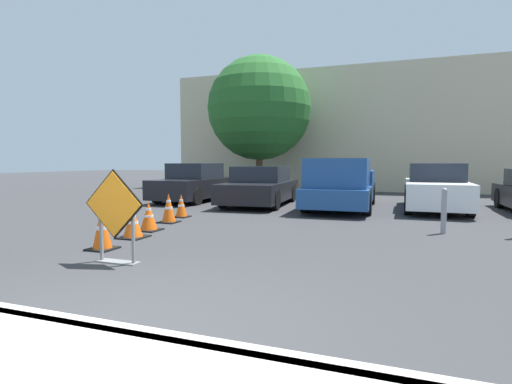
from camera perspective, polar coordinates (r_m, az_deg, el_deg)
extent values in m
plane|color=#333335|center=(12.94, 9.74, -2.46)|extent=(96.00, 96.00, 0.00)
cube|color=#ADAAA3|center=(3.77, -19.89, -18.57)|extent=(29.31, 0.20, 0.14)
cube|color=black|center=(6.28, -19.61, -1.61)|extent=(1.03, 0.03, 1.03)
cube|color=orange|center=(6.26, -19.70, -1.62)|extent=(0.97, 0.03, 0.97)
cube|color=slate|center=(6.46, -19.15, -9.41)|extent=(0.70, 0.20, 0.02)
cube|color=slate|center=(6.56, -21.23, -5.36)|extent=(0.04, 0.04, 0.90)
cube|color=slate|center=(6.19, -17.14, -5.82)|extent=(0.04, 0.04, 0.90)
cube|color=black|center=(7.48, -21.07, -7.55)|extent=(0.44, 0.44, 0.03)
cone|color=#EA590F|center=(7.41, -21.15, -4.71)|extent=(0.33, 0.33, 0.72)
cylinder|color=white|center=(7.39, -21.18, -3.50)|extent=(0.10, 0.10, 0.06)
cylinder|color=white|center=(7.42, -21.15, -4.82)|extent=(0.18, 0.18, 0.06)
cube|color=black|center=(8.40, -17.15, -6.16)|extent=(0.52, 0.52, 0.03)
cone|color=#EA590F|center=(8.35, -17.20, -4.14)|extent=(0.39, 0.39, 0.57)
cylinder|color=white|center=(8.34, -17.22, -3.28)|extent=(0.12, 0.12, 0.05)
cylinder|color=white|center=(8.35, -17.20, -4.21)|extent=(0.21, 0.21, 0.05)
cube|color=black|center=(9.17, -15.05, -5.24)|extent=(0.49, 0.49, 0.03)
cone|color=#EA590F|center=(9.13, -15.09, -3.27)|extent=(0.37, 0.37, 0.61)
cylinder|color=white|center=(9.11, -15.10, -2.44)|extent=(0.11, 0.11, 0.05)
cylinder|color=white|center=(9.13, -15.09, -3.34)|extent=(0.20, 0.20, 0.05)
cube|color=black|center=(10.24, -12.34, -4.20)|extent=(0.46, 0.46, 0.03)
cone|color=#EA590F|center=(10.19, -12.37, -2.17)|extent=(0.34, 0.34, 0.70)
cylinder|color=white|center=(10.17, -12.38, -1.31)|extent=(0.11, 0.11, 0.06)
cylinder|color=white|center=(10.19, -12.37, -2.25)|extent=(0.19, 0.19, 0.06)
cube|color=black|center=(11.16, -10.61, -3.48)|extent=(0.42, 0.42, 0.03)
cone|color=#EA590F|center=(11.12, -10.63, -1.86)|extent=(0.31, 0.31, 0.60)
cylinder|color=white|center=(11.10, -10.64, -1.18)|extent=(0.10, 0.10, 0.05)
cylinder|color=white|center=(11.12, -10.63, -1.92)|extent=(0.17, 0.17, 0.05)
cube|color=black|center=(15.57, -8.81, 0.64)|extent=(1.80, 4.14, 0.70)
cube|color=#1E232D|center=(15.63, -8.65, 3.01)|extent=(1.56, 1.91, 0.58)
cylinder|color=black|center=(14.09, -8.51, -0.60)|extent=(0.21, 0.63, 0.63)
cylinder|color=black|center=(14.93, -13.89, -0.40)|extent=(0.21, 0.63, 0.63)
cylinder|color=black|center=(16.35, -4.15, 0.12)|extent=(0.21, 0.63, 0.63)
cylinder|color=black|center=(17.09, -9.04, 0.26)|extent=(0.21, 0.63, 0.63)
cube|color=black|center=(14.05, 0.60, 0.20)|extent=(2.20, 4.58, 0.63)
cube|color=#1E232D|center=(14.12, 0.73, 2.59)|extent=(1.81, 2.16, 0.54)
cylinder|color=black|center=(12.51, 2.79, -1.07)|extent=(0.25, 0.69, 0.68)
cylinder|color=black|center=(13.02, -4.72, -0.86)|extent=(0.25, 0.69, 0.68)
cylinder|color=black|center=(15.21, 5.16, -0.12)|extent=(0.25, 0.69, 0.68)
cylinder|color=black|center=(15.63, -1.14, 0.02)|extent=(0.25, 0.69, 0.68)
cube|color=navy|center=(13.36, 12.15, -0.16)|extent=(2.07, 5.27, 0.55)
cube|color=navy|center=(12.16, 11.61, 2.71)|extent=(1.83, 2.14, 0.85)
cube|color=navy|center=(15.56, 13.06, 2.29)|extent=(1.82, 0.15, 0.45)
cube|color=navy|center=(14.31, 16.25, 2.06)|extent=(0.17, 2.51, 0.45)
cube|color=navy|center=(14.48, 9.04, 2.21)|extent=(0.17, 2.51, 0.45)
cylinder|color=black|center=(11.74, 15.61, -1.31)|extent=(0.26, 0.79, 0.79)
cylinder|color=black|center=(11.95, 7.13, -1.09)|extent=(0.26, 0.79, 0.79)
cylinder|color=black|center=(14.86, 16.17, -0.17)|extent=(0.26, 0.79, 0.79)
cylinder|color=black|center=(15.03, 9.43, -0.01)|extent=(0.26, 0.79, 0.79)
cube|color=white|center=(13.70, 24.25, -0.07)|extent=(1.78, 4.51, 0.72)
cube|color=#1E232D|center=(13.78, 24.30, 2.61)|extent=(1.56, 2.08, 0.55)
cylinder|color=black|center=(12.42, 28.37, -1.55)|extent=(0.21, 0.71, 0.71)
cylinder|color=black|center=(12.29, 20.92, -1.37)|extent=(0.21, 0.71, 0.71)
cylinder|color=black|center=(15.17, 26.91, -0.52)|extent=(0.21, 0.71, 0.71)
cylinder|color=black|center=(15.07, 20.82, -0.36)|extent=(0.21, 0.71, 0.71)
cylinder|color=black|center=(15.35, 31.43, -0.77)|extent=(0.20, 0.64, 0.64)
cylinder|color=gray|center=(9.30, 25.26, -2.63)|extent=(0.11, 0.11, 0.91)
sphere|color=gray|center=(9.26, 25.35, 0.17)|extent=(0.12, 0.12, 0.12)
cube|color=beige|center=(23.58, 14.69, 8.32)|extent=(20.28, 5.00, 6.42)
cylinder|color=#513823|center=(19.43, 0.47, 3.14)|extent=(0.32, 0.32, 2.22)
sphere|color=#235B23|center=(19.60, 0.48, 11.86)|extent=(4.97, 4.97, 4.97)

